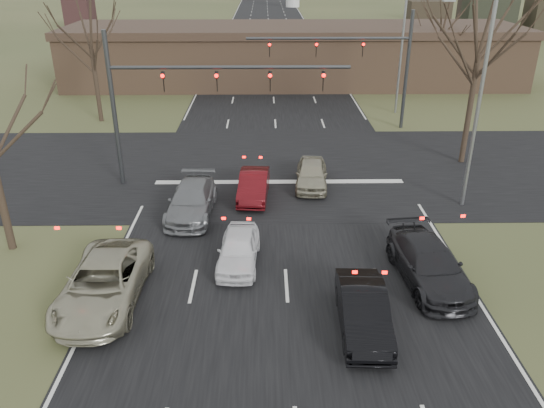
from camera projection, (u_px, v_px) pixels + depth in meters
The scene contains 18 objects.
ground at pixel (290, 338), 17.17m from camera, with size 360.00×360.00×0.00m, color #3C4726.
road_main at pixel (270, 47), 71.43m from camera, with size 14.00×300.00×0.02m, color black.
road_cross at pixel (278, 169), 30.73m from camera, with size 200.00×14.00×0.02m, color black.
building at pixel (294, 54), 50.42m from camera, with size 42.40×10.40×5.30m.
mast_arm_near at pixel (176, 90), 26.69m from camera, with size 12.12×0.24×8.00m.
mast_arm_far at pixel (367, 56), 35.91m from camera, with size 11.12×0.24×8.00m.
streetlight_right_near at pixel (477, 93), 23.94m from camera, with size 2.34×0.25×10.00m.
streetlight_right_far at pixel (400, 39), 39.32m from camera, with size 2.34×0.25×10.00m.
tree_right_near at pixel (487, 4), 27.98m from camera, with size 6.90×6.90×11.50m.
tree_left_far at pixel (87, 17), 36.48m from camera, with size 5.70×5.70×9.50m.
tree_right_far at pixel (445, 9), 46.05m from camera, with size 5.40×5.40×9.00m.
car_silver_suv at pixel (103, 283), 18.65m from camera, with size 2.60×5.63×1.57m, color #A7A387.
car_white_sedan at pixel (238, 249), 21.04m from camera, with size 1.55×3.86×1.32m, color white.
car_black_hatch at pixel (363, 311), 17.32m from camera, with size 1.50×4.31×1.42m, color black.
car_charcoal_sedan at pixel (429, 264), 19.86m from camera, with size 2.09×5.14×1.49m, color black.
car_grey_ahead at pixel (192, 200), 25.07m from camera, with size 2.02×4.97×1.44m, color slate.
car_red_ahead at pixel (254, 185), 26.83m from camera, with size 1.41×4.05×1.34m, color #4D0B0F.
car_silver_ahead at pixel (312, 174), 28.17m from camera, with size 1.65×4.09×1.40m, color #A09C82.
Camera 1 is at (-0.78, -13.66, 11.25)m, focal length 35.00 mm.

